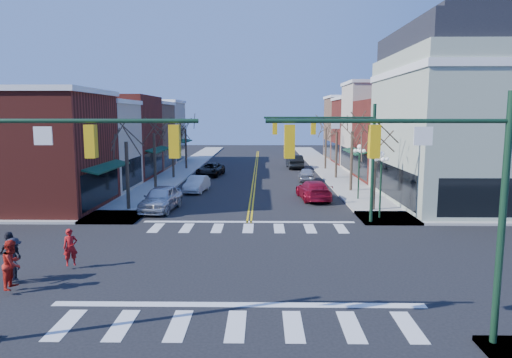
{
  "coord_description": "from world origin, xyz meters",
  "views": [
    {
      "loc": [
        0.82,
        -19.69,
        6.56
      ],
      "look_at": [
        0.44,
        6.97,
        2.8
      ],
      "focal_mm": 32.0,
      "sensor_mm": 36.0,
      "label": 1
    }
  ],
  "objects_px": {
    "lamppost_corner": "(381,173)",
    "car_right_far": "(295,162)",
    "victorian_corner": "(475,113)",
    "pedestrian_red_b": "(12,264)",
    "car_right_mid": "(307,174)",
    "lamppost_midblock": "(359,162)",
    "car_left_near": "(161,198)",
    "car_left_mid": "(197,184)",
    "car_left_far": "(211,169)",
    "pedestrian_dark_a": "(10,255)",
    "car_right_near": "(313,190)",
    "pedestrian_red_a": "(70,247)",
    "pedestrian_dark_b": "(14,259)"
  },
  "relations": [
    {
      "from": "lamppost_corner",
      "to": "car_right_far",
      "type": "bearing_deg",
      "value": 96.94
    },
    {
      "from": "victorian_corner",
      "to": "pedestrian_red_b",
      "type": "height_order",
      "value": "victorian_corner"
    },
    {
      "from": "car_right_mid",
      "to": "lamppost_midblock",
      "type": "bearing_deg",
      "value": 109.51
    },
    {
      "from": "victorian_corner",
      "to": "car_left_near",
      "type": "xyz_separation_m",
      "value": [
        -22.68,
        -3.38,
        -5.81
      ]
    },
    {
      "from": "car_left_near",
      "to": "car_left_mid",
      "type": "distance_m",
      "value": 7.82
    },
    {
      "from": "car_left_near",
      "to": "car_right_mid",
      "type": "relative_size",
      "value": 1.29
    },
    {
      "from": "lamppost_corner",
      "to": "car_right_far",
      "type": "height_order",
      "value": "lamppost_corner"
    },
    {
      "from": "car_left_mid",
      "to": "pedestrian_red_b",
      "type": "bearing_deg",
      "value": -92.53
    },
    {
      "from": "lamppost_midblock",
      "to": "car_left_mid",
      "type": "distance_m",
      "value": 13.74
    },
    {
      "from": "car_left_far",
      "to": "car_right_mid",
      "type": "height_order",
      "value": "car_left_far"
    },
    {
      "from": "lamppost_midblock",
      "to": "car_left_near",
      "type": "relative_size",
      "value": 0.87
    },
    {
      "from": "lamppost_midblock",
      "to": "pedestrian_dark_a",
      "type": "distance_m",
      "value": 24.72
    },
    {
      "from": "car_right_near",
      "to": "lamppost_midblock",
      "type": "bearing_deg",
      "value": 168.13
    },
    {
      "from": "pedestrian_red_a",
      "to": "pedestrian_dark_a",
      "type": "xyz_separation_m",
      "value": [
        -1.67,
        -1.67,
        0.16
      ]
    },
    {
      "from": "pedestrian_red_a",
      "to": "pedestrian_red_b",
      "type": "xyz_separation_m",
      "value": [
        -1.08,
        -2.59,
        0.12
      ]
    },
    {
      "from": "car_right_near",
      "to": "pedestrian_dark_a",
      "type": "height_order",
      "value": "pedestrian_dark_a"
    },
    {
      "from": "car_left_mid",
      "to": "pedestrian_dark_a",
      "type": "height_order",
      "value": "pedestrian_dark_a"
    },
    {
      "from": "lamppost_midblock",
      "to": "pedestrian_red_b",
      "type": "distance_m",
      "value": 24.98
    },
    {
      "from": "car_left_far",
      "to": "pedestrian_dark_a",
      "type": "bearing_deg",
      "value": -89.98
    },
    {
      "from": "car_right_far",
      "to": "pedestrian_dark_b",
      "type": "bearing_deg",
      "value": 67.95
    },
    {
      "from": "victorian_corner",
      "to": "car_left_near",
      "type": "height_order",
      "value": "victorian_corner"
    },
    {
      "from": "car_right_near",
      "to": "pedestrian_dark_a",
      "type": "distance_m",
      "value": 22.69
    },
    {
      "from": "car_right_mid",
      "to": "victorian_corner",
      "type": "bearing_deg",
      "value": 139.44
    },
    {
      "from": "victorian_corner",
      "to": "car_right_far",
      "type": "relative_size",
      "value": 2.83
    },
    {
      "from": "car_right_near",
      "to": "car_right_mid",
      "type": "height_order",
      "value": "car_right_near"
    },
    {
      "from": "victorian_corner",
      "to": "car_left_far",
      "type": "distance_m",
      "value": 26.53
    },
    {
      "from": "lamppost_corner",
      "to": "car_left_far",
      "type": "relative_size",
      "value": 0.86
    },
    {
      "from": "car_left_mid",
      "to": "pedestrian_red_a",
      "type": "xyz_separation_m",
      "value": [
        -2.59,
        -19.74,
        0.27
      ]
    },
    {
      "from": "car_left_far",
      "to": "victorian_corner",
      "type": "bearing_deg",
      "value": -26.88
    },
    {
      "from": "car_right_mid",
      "to": "pedestrian_red_a",
      "type": "relative_size",
      "value": 2.43
    },
    {
      "from": "lamppost_corner",
      "to": "car_left_mid",
      "type": "bearing_deg",
      "value": 141.56
    },
    {
      "from": "pedestrian_dark_a",
      "to": "car_right_near",
      "type": "bearing_deg",
      "value": 77.09
    },
    {
      "from": "car_left_mid",
      "to": "car_left_far",
      "type": "height_order",
      "value": "car_left_far"
    },
    {
      "from": "car_right_near",
      "to": "pedestrian_red_b",
      "type": "xyz_separation_m",
      "value": [
        -13.27,
        -18.88,
        0.32
      ]
    },
    {
      "from": "car_left_mid",
      "to": "car_right_near",
      "type": "distance_m",
      "value": 10.2
    },
    {
      "from": "car_right_near",
      "to": "pedestrian_red_a",
      "type": "xyz_separation_m",
      "value": [
        -12.19,
        -16.29,
        0.2
      ]
    },
    {
      "from": "lamppost_corner",
      "to": "car_left_mid",
      "type": "distance_m",
      "value": 16.75
    },
    {
      "from": "car_left_far",
      "to": "pedestrian_dark_a",
      "type": "height_order",
      "value": "pedestrian_dark_a"
    },
    {
      "from": "car_right_mid",
      "to": "car_right_far",
      "type": "relative_size",
      "value": 0.77
    },
    {
      "from": "victorian_corner",
      "to": "car_right_near",
      "type": "xyz_separation_m",
      "value": [
        -11.7,
        0.87,
        -5.91
      ]
    },
    {
      "from": "victorian_corner",
      "to": "lamppost_midblock",
      "type": "distance_m",
      "value": 9.1
    },
    {
      "from": "car_left_near",
      "to": "car_right_near",
      "type": "distance_m",
      "value": 11.77
    },
    {
      "from": "car_right_near",
      "to": "car_right_far",
      "type": "distance_m",
      "value": 21.06
    },
    {
      "from": "car_left_near",
      "to": "pedestrian_red_a",
      "type": "relative_size",
      "value": 3.12
    },
    {
      "from": "car_left_mid",
      "to": "pedestrian_dark_a",
      "type": "bearing_deg",
      "value": -94.43
    },
    {
      "from": "pedestrian_dark_b",
      "to": "car_left_far",
      "type": "bearing_deg",
      "value": -46.88
    },
    {
      "from": "car_left_mid",
      "to": "car_right_far",
      "type": "relative_size",
      "value": 0.81
    },
    {
      "from": "car_left_mid",
      "to": "pedestrian_red_b",
      "type": "xyz_separation_m",
      "value": [
        -3.67,
        -22.33,
        0.39
      ]
    },
    {
      "from": "pedestrian_dark_b",
      "to": "lamppost_corner",
      "type": "bearing_deg",
      "value": -96.4
    },
    {
      "from": "car_left_near",
      "to": "pedestrian_dark_a",
      "type": "distance_m",
      "value": 14.02
    }
  ]
}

